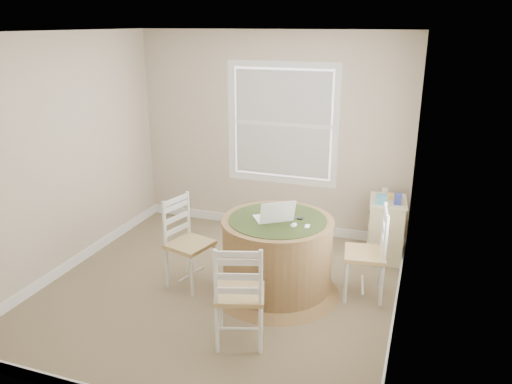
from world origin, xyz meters
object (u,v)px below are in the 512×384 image
(round_table, at_px, (277,253))
(chair_left, at_px, (190,244))
(chair_right, at_px, (365,253))
(laptop, at_px, (274,217))
(corner_chest, at_px, (386,229))
(chair_near, at_px, (240,293))

(round_table, height_order, chair_left, chair_left)
(round_table, distance_m, chair_right, 0.88)
(laptop, relative_size, corner_chest, 0.64)
(chair_left, relative_size, corner_chest, 1.30)
(chair_left, bearing_deg, corner_chest, -39.41)
(round_table, distance_m, corner_chest, 1.54)
(laptop, bearing_deg, chair_right, 160.29)
(round_table, height_order, chair_near, chair_near)
(chair_left, height_order, laptop, laptop)
(laptop, bearing_deg, chair_left, -25.86)
(chair_left, height_order, chair_near, same)
(chair_near, height_order, corner_chest, chair_near)
(chair_left, relative_size, chair_near, 1.00)
(round_table, distance_m, laptop, 0.41)
(round_table, relative_size, laptop, 2.80)
(laptop, height_order, corner_chest, laptop)
(chair_right, distance_m, laptop, 0.99)
(chair_near, relative_size, corner_chest, 1.30)
(corner_chest, bearing_deg, round_table, -135.58)
(chair_near, distance_m, corner_chest, 2.36)
(laptop, bearing_deg, chair_near, 53.71)
(round_table, height_order, corner_chest, round_table)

